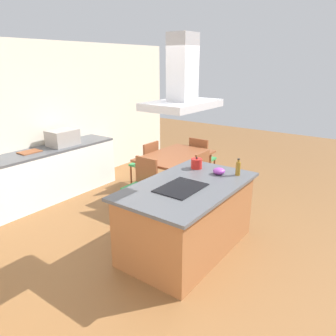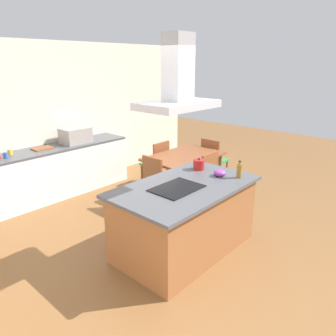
% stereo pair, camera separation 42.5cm
% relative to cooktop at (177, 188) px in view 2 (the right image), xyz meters
% --- Properties ---
extents(ground, '(16.00, 16.00, 0.00)m').
position_rel_cooktop_xyz_m(ground, '(0.16, 1.50, -0.91)').
color(ground, brown).
extents(wall_back, '(7.20, 0.10, 2.70)m').
position_rel_cooktop_xyz_m(wall_back, '(0.16, 3.25, 0.44)').
color(wall_back, beige).
rests_on(wall_back, ground).
extents(kitchen_island, '(1.85, 1.10, 0.90)m').
position_rel_cooktop_xyz_m(kitchen_island, '(0.16, 0.00, -0.45)').
color(kitchen_island, '#995B33').
rests_on(kitchen_island, ground).
extents(cooktop, '(0.60, 0.44, 0.01)m').
position_rel_cooktop_xyz_m(cooktop, '(0.00, 0.00, 0.00)').
color(cooktop, black).
rests_on(cooktop, kitchen_island).
extents(tea_kettle, '(0.21, 0.16, 0.17)m').
position_rel_cooktop_xyz_m(tea_kettle, '(0.76, 0.24, 0.07)').
color(tea_kettle, '#B21E19').
rests_on(tea_kettle, kitchen_island).
extents(olive_oil_bottle, '(0.07, 0.07, 0.23)m').
position_rel_cooktop_xyz_m(olive_oil_bottle, '(0.83, -0.35, 0.09)').
color(olive_oil_bottle, olive).
rests_on(olive_oil_bottle, kitchen_island).
extents(mixing_bowl, '(0.16, 0.16, 0.09)m').
position_rel_cooktop_xyz_m(mixing_bowl, '(0.72, -0.13, 0.04)').
color(mixing_bowl, purple).
rests_on(mixing_bowl, kitchen_island).
extents(back_counter, '(2.62, 0.62, 0.90)m').
position_rel_cooktop_xyz_m(back_counter, '(0.10, 2.88, -0.46)').
color(back_counter, white).
rests_on(back_counter, ground).
extents(countertop_microwave, '(0.50, 0.38, 0.28)m').
position_rel_cooktop_xyz_m(countertop_microwave, '(0.47, 2.88, 0.13)').
color(countertop_microwave, '#9E9993').
rests_on(countertop_microwave, back_counter).
extents(coffee_mug_blue, '(0.08, 0.08, 0.09)m').
position_rel_cooktop_xyz_m(coffee_mug_blue, '(-0.83, 2.82, 0.04)').
color(coffee_mug_blue, '#2D56B2').
rests_on(coffee_mug_blue, back_counter).
extents(coffee_mug_yellow, '(0.08, 0.08, 0.09)m').
position_rel_cooktop_xyz_m(coffee_mug_yellow, '(-0.71, 2.96, 0.04)').
color(coffee_mug_yellow, gold).
rests_on(coffee_mug_yellow, back_counter).
extents(cutting_board, '(0.34, 0.24, 0.02)m').
position_rel_cooktop_xyz_m(cutting_board, '(-0.16, 2.93, 0.00)').
color(cutting_board, brown).
rests_on(cutting_board, back_counter).
extents(dining_table, '(1.40, 0.90, 0.75)m').
position_rel_cooktop_xyz_m(dining_table, '(1.58, 1.18, -0.24)').
color(dining_table, brown).
rests_on(dining_table, ground).
extents(chair_at_right_end, '(0.42, 0.42, 0.89)m').
position_rel_cooktop_xyz_m(chair_at_right_end, '(2.49, 1.18, -0.40)').
color(chair_at_right_end, '#33934C').
rests_on(chair_at_right_end, ground).
extents(chair_at_left_end, '(0.42, 0.42, 0.89)m').
position_rel_cooktop_xyz_m(chair_at_left_end, '(0.66, 1.18, -0.40)').
color(chair_at_left_end, '#33934C').
rests_on(chair_at_left_end, ground).
extents(chair_facing_back_wall, '(0.42, 0.42, 0.89)m').
position_rel_cooktop_xyz_m(chair_facing_back_wall, '(1.58, 1.85, -0.40)').
color(chair_facing_back_wall, '#33934C').
rests_on(chair_facing_back_wall, ground).
extents(chair_facing_island, '(0.42, 0.42, 0.89)m').
position_rel_cooktop_xyz_m(chair_facing_island, '(1.58, 0.51, -0.40)').
color(chair_facing_island, '#33934C').
rests_on(chair_facing_island, ground).
extents(range_hood, '(0.90, 0.55, 0.78)m').
position_rel_cooktop_xyz_m(range_hood, '(-0.00, 0.00, 1.20)').
color(range_hood, '#ADADB2').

